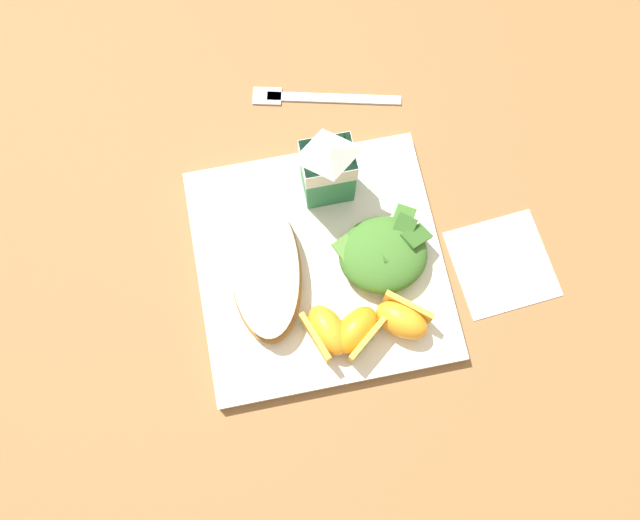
{
  "coord_description": "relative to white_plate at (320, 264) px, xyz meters",
  "views": [
    {
      "loc": [
        -0.04,
        -0.19,
        0.7
      ],
      "look_at": [
        0.0,
        0.0,
        0.03
      ],
      "focal_mm": 34.87,
      "sensor_mm": 36.0,
      "label": 1
    }
  ],
  "objects": [
    {
      "name": "ground",
      "position": [
        0.0,
        0.0,
        -0.01
      ],
      "size": [
        3.0,
        3.0,
        0.0
      ],
      "primitive_type": "plane",
      "color": "olive"
    },
    {
      "name": "milk_carton",
      "position": [
        0.03,
        0.09,
        0.07
      ],
      "size": [
        0.06,
        0.04,
        0.11
      ],
      "color": "#2D8451",
      "rests_on": "white_plate"
    },
    {
      "name": "orange_wedge_front",
      "position": [
        -0.01,
        -0.08,
        0.03
      ],
      "size": [
        0.06,
        0.07,
        0.04
      ],
      "color": "orange",
      "rests_on": "white_plate"
    },
    {
      "name": "green_salad_pile",
      "position": [
        0.07,
        -0.01,
        0.03
      ],
      "size": [
        0.11,
        0.1,
        0.04
      ],
      "color": "#3D7028",
      "rests_on": "white_plate"
    },
    {
      "name": "cheesy_pizza_bread",
      "position": [
        -0.06,
        -0.0,
        0.03
      ],
      "size": [
        0.09,
        0.18,
        0.04
      ],
      "color": "#A87038",
      "rests_on": "white_plate"
    },
    {
      "name": "paper_napkin",
      "position": [
        0.21,
        -0.04,
        -0.01
      ],
      "size": [
        0.12,
        0.12,
        0.0
      ],
      "primitive_type": "cube",
      "rotation": [
        0.0,
        0.0,
        0.08
      ],
      "color": "white",
      "rests_on": "ground"
    },
    {
      "name": "metal_fork",
      "position": [
        0.04,
        0.22,
        -0.01
      ],
      "size": [
        0.19,
        0.06,
        0.01
      ],
      "color": "silver",
      "rests_on": "ground"
    },
    {
      "name": "orange_wedge_middle",
      "position": [
        0.02,
        -0.09,
        0.03
      ],
      "size": [
        0.07,
        0.07,
        0.04
      ],
      "color": "orange",
      "rests_on": "white_plate"
    },
    {
      "name": "orange_wedge_rear",
      "position": [
        0.07,
        -0.09,
        0.03
      ],
      "size": [
        0.07,
        0.07,
        0.04
      ],
      "color": "orange",
      "rests_on": "white_plate"
    },
    {
      "name": "white_plate",
      "position": [
        0.0,
        0.0,
        0.0
      ],
      "size": [
        0.28,
        0.28,
        0.02
      ],
      "primitive_type": "cube",
      "color": "white",
      "rests_on": "ground"
    }
  ]
}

